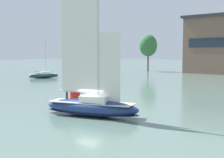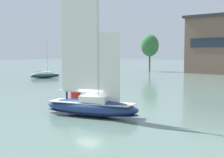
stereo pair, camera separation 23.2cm
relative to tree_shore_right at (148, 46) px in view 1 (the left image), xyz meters
The scene contains 5 objects.
ground_plane 69.94m from the tree_shore_right, 60.24° to the right, with size 400.00×400.00×0.00m, color slate.
tree_shore_right is the anchor object (origin of this frame).
sailboat_main 69.83m from the tree_shore_right, 60.23° to the right, with size 9.83×5.50×13.03m.
sailboat_moored_outer_mooring 37.96m from the tree_shore_right, 95.76° to the right, with size 4.49×7.08×9.47m.
channel_buoy 60.34m from the tree_shore_right, 64.75° to the right, with size 1.29×1.29×2.31m.
Camera 1 is at (20.38, -20.69, 6.00)m, focal length 50.00 mm.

